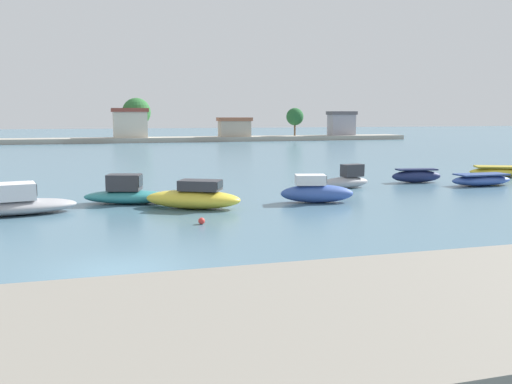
{
  "coord_description": "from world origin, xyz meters",
  "views": [
    {
      "loc": [
        -0.61,
        -18.36,
        5.12
      ],
      "look_at": [
        8.41,
        12.6,
        0.62
      ],
      "focal_mm": 38.85,
      "sensor_mm": 36.0,
      "label": 1
    }
  ],
  "objects_px": {
    "moored_boat_7": "(416,176)",
    "mooring_buoy_0": "(202,221)",
    "moored_boat_4": "(194,197)",
    "moored_boat_9": "(499,172)",
    "moored_boat_3": "(128,194)",
    "moored_boat_6": "(346,180)",
    "moored_boat_8": "(481,180)",
    "moored_boat_5": "(316,191)",
    "moored_boat_2": "(20,203)"
  },
  "relations": [
    {
      "from": "moored_boat_6",
      "to": "moored_boat_8",
      "type": "bearing_deg",
      "value": -19.37
    },
    {
      "from": "moored_boat_2",
      "to": "moored_boat_9",
      "type": "relative_size",
      "value": 1.15
    },
    {
      "from": "moored_boat_2",
      "to": "mooring_buoy_0",
      "type": "distance_m",
      "value": 10.02
    },
    {
      "from": "moored_boat_3",
      "to": "moored_boat_8",
      "type": "height_order",
      "value": "moored_boat_3"
    },
    {
      "from": "moored_boat_3",
      "to": "moored_boat_5",
      "type": "distance_m",
      "value": 11.0
    },
    {
      "from": "moored_boat_5",
      "to": "moored_boat_6",
      "type": "xyz_separation_m",
      "value": [
        4.5,
        5.39,
        -0.07
      ]
    },
    {
      "from": "moored_boat_3",
      "to": "moored_boat_6",
      "type": "distance_m",
      "value": 15.39
    },
    {
      "from": "moored_boat_5",
      "to": "moored_boat_6",
      "type": "bearing_deg",
      "value": 63.91
    },
    {
      "from": "moored_boat_2",
      "to": "moored_boat_3",
      "type": "distance_m",
      "value": 5.95
    },
    {
      "from": "moored_boat_3",
      "to": "mooring_buoy_0",
      "type": "distance_m",
      "value": 7.91
    },
    {
      "from": "moored_boat_4",
      "to": "moored_boat_3",
      "type": "bearing_deg",
      "value": 168.32
    },
    {
      "from": "moored_boat_6",
      "to": "moored_boat_2",
      "type": "bearing_deg",
      "value": -178.33
    },
    {
      "from": "moored_boat_7",
      "to": "mooring_buoy_0",
      "type": "relative_size",
      "value": 12.59
    },
    {
      "from": "moored_boat_8",
      "to": "moored_boat_9",
      "type": "bearing_deg",
      "value": 40.51
    },
    {
      "from": "moored_boat_2",
      "to": "moored_boat_7",
      "type": "distance_m",
      "value": 28.05
    },
    {
      "from": "moored_boat_5",
      "to": "moored_boat_7",
      "type": "xyz_separation_m",
      "value": [
        11.11,
        6.94,
        -0.15
      ]
    },
    {
      "from": "moored_boat_9",
      "to": "mooring_buoy_0",
      "type": "height_order",
      "value": "moored_boat_9"
    },
    {
      "from": "moored_boat_3",
      "to": "moored_boat_8",
      "type": "relative_size",
      "value": 1.16
    },
    {
      "from": "moored_boat_5",
      "to": "moored_boat_7",
      "type": "height_order",
      "value": "moored_boat_5"
    },
    {
      "from": "moored_boat_5",
      "to": "mooring_buoy_0",
      "type": "bearing_deg",
      "value": -135.45
    },
    {
      "from": "moored_boat_8",
      "to": "mooring_buoy_0",
      "type": "xyz_separation_m",
      "value": [
        -22.31,
        -8.53,
        -0.26
      ]
    },
    {
      "from": "moored_boat_8",
      "to": "moored_boat_7",
      "type": "bearing_deg",
      "value": 139.35
    },
    {
      "from": "moored_boat_6",
      "to": "mooring_buoy_0",
      "type": "relative_size",
      "value": 13.23
    },
    {
      "from": "moored_boat_4",
      "to": "moored_boat_9",
      "type": "distance_m",
      "value": 28.62
    },
    {
      "from": "moored_boat_5",
      "to": "mooring_buoy_0",
      "type": "height_order",
      "value": "moored_boat_5"
    },
    {
      "from": "moored_boat_4",
      "to": "moored_boat_5",
      "type": "relative_size",
      "value": 1.26
    },
    {
      "from": "moored_boat_3",
      "to": "moored_boat_4",
      "type": "bearing_deg",
      "value": -22.82
    },
    {
      "from": "moored_boat_5",
      "to": "moored_boat_6",
      "type": "height_order",
      "value": "moored_boat_6"
    },
    {
      "from": "moored_boat_5",
      "to": "moored_boat_9",
      "type": "bearing_deg",
      "value": 36.98
    },
    {
      "from": "moored_boat_9",
      "to": "moored_boat_8",
      "type": "bearing_deg",
      "value": -115.6
    },
    {
      "from": "moored_boat_8",
      "to": "mooring_buoy_0",
      "type": "height_order",
      "value": "moored_boat_8"
    },
    {
      "from": "moored_boat_5",
      "to": "moored_boat_2",
      "type": "bearing_deg",
      "value": -168.52
    },
    {
      "from": "moored_boat_6",
      "to": "moored_boat_9",
      "type": "relative_size",
      "value": 0.82
    },
    {
      "from": "moored_boat_3",
      "to": "moored_boat_6",
      "type": "height_order",
      "value": "moored_boat_3"
    },
    {
      "from": "moored_boat_2",
      "to": "moored_boat_4",
      "type": "distance_m",
      "value": 8.99
    },
    {
      "from": "moored_boat_6",
      "to": "mooring_buoy_0",
      "type": "bearing_deg",
      "value": -151.93
    },
    {
      "from": "moored_boat_3",
      "to": "mooring_buoy_0",
      "type": "height_order",
      "value": "moored_boat_3"
    },
    {
      "from": "moored_boat_5",
      "to": "moored_boat_9",
      "type": "height_order",
      "value": "moored_boat_5"
    },
    {
      "from": "moored_boat_2",
      "to": "moored_boat_6",
      "type": "relative_size",
      "value": 1.4
    },
    {
      "from": "moored_boat_3",
      "to": "moored_boat_7",
      "type": "bearing_deg",
      "value": 27.35
    },
    {
      "from": "moored_boat_4",
      "to": "moored_boat_5",
      "type": "height_order",
      "value": "moored_boat_5"
    },
    {
      "from": "moored_boat_2",
      "to": "moored_boat_8",
      "type": "bearing_deg",
      "value": -4.33
    },
    {
      "from": "moored_boat_4",
      "to": "moored_boat_9",
      "type": "xyz_separation_m",
      "value": [
        27.28,
        8.63,
        -0.19
      ]
    },
    {
      "from": "moored_boat_4",
      "to": "moored_boat_7",
      "type": "xyz_separation_m",
      "value": [
        18.37,
        6.98,
        -0.1
      ]
    },
    {
      "from": "moored_boat_3",
      "to": "moored_boat_7",
      "type": "xyz_separation_m",
      "value": [
        21.76,
        4.2,
        -0.07
      ]
    },
    {
      "from": "moored_boat_5",
      "to": "moored_boat_7",
      "type": "bearing_deg",
      "value": 45.74
    },
    {
      "from": "moored_boat_4",
      "to": "moored_boat_8",
      "type": "bearing_deg",
      "value": 37.88
    },
    {
      "from": "moored_boat_2",
      "to": "moored_boat_4",
      "type": "height_order",
      "value": "moored_boat_2"
    },
    {
      "from": "moored_boat_3",
      "to": "moored_boat_4",
      "type": "height_order",
      "value": "moored_boat_3"
    },
    {
      "from": "moored_boat_5",
      "to": "moored_boat_8",
      "type": "relative_size",
      "value": 0.94
    }
  ]
}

